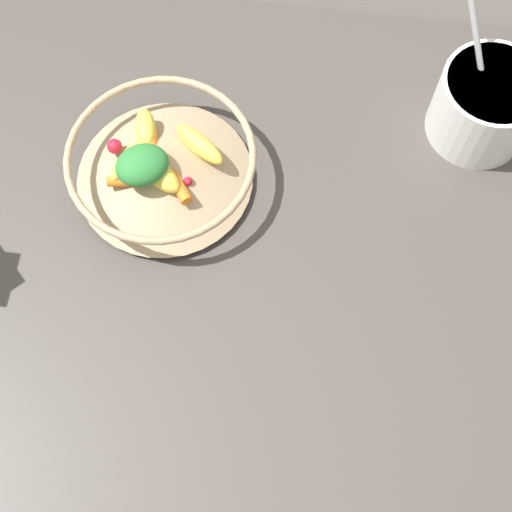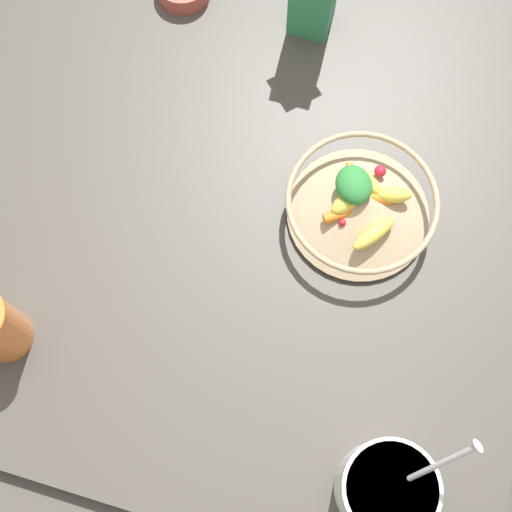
{
  "view_description": "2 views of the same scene",
  "coord_description": "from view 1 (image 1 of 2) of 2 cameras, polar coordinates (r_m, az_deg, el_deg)",
  "views": [
    {
      "loc": [
        0.22,
        0.18,
        0.88
      ],
      "look_at": [
        -0.11,
        0.14,
        0.09
      ],
      "focal_mm": 50.0,
      "sensor_mm": 36.0,
      "label": 1
    },
    {
      "loc": [
        -0.19,
        0.47,
        1.14
      ],
      "look_at": [
        -0.09,
        0.14,
        0.1
      ],
      "focal_mm": 50.0,
      "sensor_mm": 36.0,
      "label": 2
    }
  ],
  "objects": [
    {
      "name": "ground_plane",
      "position": [
        0.93,
        -9.38,
        -7.25
      ],
      "size": [
        6.0,
        6.0,
        0.0
      ],
      "primitive_type": "plane",
      "color": "#4C4742"
    },
    {
      "name": "countertop",
      "position": [
        0.91,
        -9.53,
        -7.0
      ],
      "size": [
        1.1,
        1.1,
        0.03
      ],
      "color": "#47423D",
      "rests_on": "ground_plane"
    },
    {
      "name": "fruit_bowl",
      "position": [
        0.94,
        -7.43,
        7.2
      ],
      "size": [
        0.25,
        0.25,
        0.09
      ],
      "color": "tan",
      "rests_on": "countertop"
    },
    {
      "name": "yogurt_tub",
      "position": [
        1.01,
        17.92,
        11.56
      ],
      "size": [
        0.15,
        0.15,
        0.23
      ],
      "color": "white",
      "rests_on": "countertop"
    }
  ]
}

